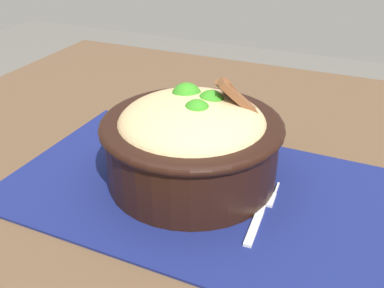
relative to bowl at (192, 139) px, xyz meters
The scene contains 4 objects.
table 0.14m from the bowl, 91.26° to the right, with size 1.00×0.98×0.75m.
placemat 0.06m from the bowl, 38.02° to the right, with size 0.47×0.29×0.00m, color #11194C.
bowl is the anchor object (origin of this frame).
fork 0.12m from the bowl, 15.49° to the right, with size 0.02×0.13×0.00m.
Camera 1 is at (0.19, -0.42, 1.07)m, focal length 41.91 mm.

